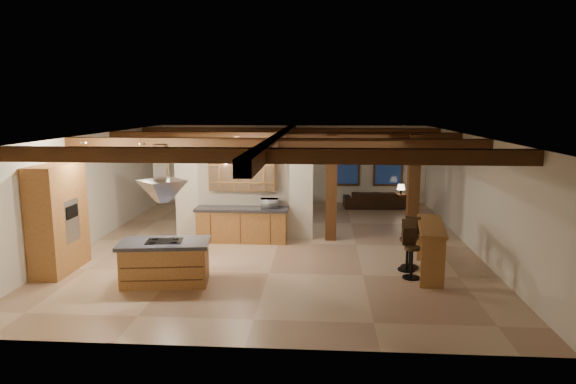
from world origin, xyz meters
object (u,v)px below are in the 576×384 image
kitchen_island (165,262)px  sofa (373,199)px  bar_counter (430,241)px  dining_table (270,207)px

kitchen_island → sofa: size_ratio=0.95×
kitchen_island → sofa: bearing=58.6°
sofa → bar_counter: bearing=91.3°
kitchen_island → dining_table: 6.74m
dining_table → kitchen_island: bearing=-86.4°
kitchen_island → bar_counter: size_ratio=0.91×
sofa → bar_counter: (0.57, -7.24, 0.44)m
kitchen_island → dining_table: bearing=77.1°
kitchen_island → dining_table: kitchen_island is taller
kitchen_island → bar_counter: 5.71m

